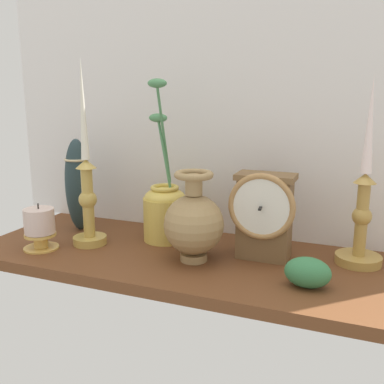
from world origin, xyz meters
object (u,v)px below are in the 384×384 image
(candlestick_tall_left, at_px, (87,191))
(brass_vase_jar, at_px, (165,208))
(mantel_clock, at_px, (264,214))
(candlestick_tall_center, at_px, (362,211))
(brass_vase_bulbous, at_px, (192,222))
(pillar_candle_front, at_px, (40,227))
(tall_ceramic_vase, at_px, (78,184))

(candlestick_tall_left, relative_size, brass_vase_jar, 1.12)
(mantel_clock, bearing_deg, brass_vase_jar, 172.39)
(mantel_clock, bearing_deg, candlestick_tall_center, 13.15)
(mantel_clock, relative_size, candlestick_tall_center, 0.50)
(brass_vase_bulbous, bearing_deg, brass_vase_jar, 138.01)
(pillar_candle_front, bearing_deg, tall_ceramic_vase, 91.63)
(mantel_clock, bearing_deg, brass_vase_bulbous, -153.86)
(mantel_clock, distance_m, candlestick_tall_left, 0.40)
(candlestick_tall_center, distance_m, brass_vase_jar, 0.43)
(candlestick_tall_center, xyz_separation_m, pillar_candle_front, (-0.67, -0.17, -0.06))
(candlestick_tall_left, xyz_separation_m, candlestick_tall_center, (0.58, 0.10, -0.02))
(mantel_clock, height_order, tall_ceramic_vase, tall_ceramic_vase)
(candlestick_tall_left, xyz_separation_m, tall_ceramic_vase, (-0.09, 0.08, -0.01))
(mantel_clock, relative_size, brass_vase_bulbous, 1.00)
(mantel_clock, bearing_deg, tall_ceramic_vase, 176.94)
(brass_vase_bulbous, height_order, pillar_candle_front, brass_vase_bulbous)
(brass_vase_bulbous, xyz_separation_m, pillar_candle_front, (-0.34, -0.06, -0.03))
(candlestick_tall_left, xyz_separation_m, pillar_candle_front, (-0.08, -0.07, -0.08))
(candlestick_tall_center, relative_size, pillar_candle_front, 3.61)
(mantel_clock, distance_m, brass_vase_jar, 0.25)
(candlestick_tall_center, xyz_separation_m, tall_ceramic_vase, (-0.67, -0.02, 0.01))
(mantel_clock, distance_m, brass_vase_bulbous, 0.15)
(mantel_clock, relative_size, brass_vase_jar, 0.51)
(candlestick_tall_left, xyz_separation_m, brass_vase_bulbous, (0.26, -0.01, -0.04))
(tall_ceramic_vase, bearing_deg, brass_vase_jar, 1.64)
(brass_vase_bulbous, relative_size, brass_vase_jar, 0.51)
(mantel_clock, height_order, brass_vase_jar, brass_vase_jar)
(candlestick_tall_left, bearing_deg, mantel_clock, 8.53)
(candlestick_tall_left, distance_m, brass_vase_bulbous, 0.26)
(brass_vase_bulbous, relative_size, pillar_candle_front, 1.81)
(brass_vase_jar, xyz_separation_m, pillar_candle_front, (-0.23, -0.16, -0.03))
(candlestick_tall_left, relative_size, brass_vase_bulbous, 2.21)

